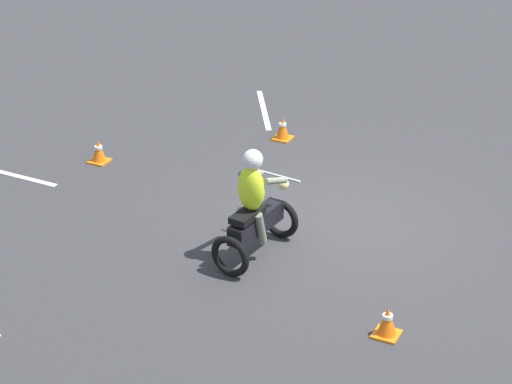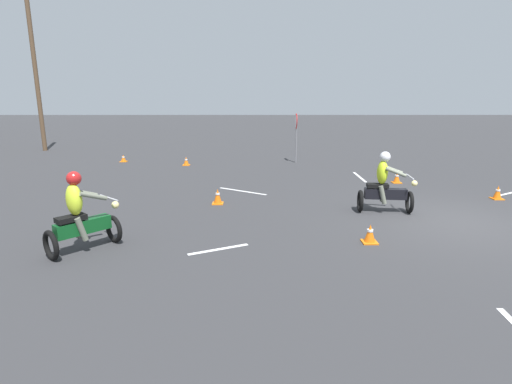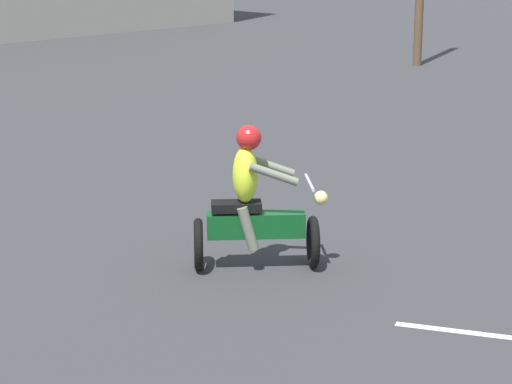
% 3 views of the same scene
% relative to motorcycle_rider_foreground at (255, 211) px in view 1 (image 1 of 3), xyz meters
% --- Properties ---
extents(ground_plane, '(120.00, 120.00, 0.00)m').
position_rel_motorcycle_rider_foreground_xyz_m(ground_plane, '(-0.84, -1.51, -0.73)').
color(ground_plane, '#333335').
extents(motorcycle_rider_foreground, '(0.79, 1.54, 1.66)m').
position_rel_motorcycle_rider_foreground_xyz_m(motorcycle_rider_foreground, '(0.00, 0.00, 0.00)').
color(motorcycle_rider_foreground, black).
rests_on(motorcycle_rider_foreground, ground).
extents(traffic_cone_near_left, '(0.32, 0.32, 0.40)m').
position_rel_motorcycle_rider_foreground_xyz_m(traffic_cone_near_left, '(3.79, -1.68, -0.53)').
color(traffic_cone_near_left, orange).
rests_on(traffic_cone_near_left, ground).
extents(traffic_cone_far_right, '(0.32, 0.32, 0.42)m').
position_rel_motorcycle_rider_foreground_xyz_m(traffic_cone_far_right, '(1.42, -3.95, -0.53)').
color(traffic_cone_far_right, orange).
rests_on(traffic_cone_far_right, ground).
extents(traffic_cone_far_center, '(0.32, 0.32, 0.41)m').
position_rel_motorcycle_rider_foreground_xyz_m(traffic_cone_far_center, '(-2.32, 1.01, -0.53)').
color(traffic_cone_far_center, orange).
rests_on(traffic_cone_far_center, ground).
extents(lane_stripe_e, '(1.98, 0.13, 0.01)m').
position_rel_motorcycle_rider_foreground_xyz_m(lane_stripe_e, '(4.88, -0.61, -0.72)').
color(lane_stripe_e, silver).
rests_on(lane_stripe_e, ground).
extents(lane_stripe_se, '(1.13, 1.78, 0.01)m').
position_rel_motorcycle_rider_foreground_xyz_m(lane_stripe_se, '(2.33, -5.06, -0.72)').
color(lane_stripe_se, silver).
rests_on(lane_stripe_se, ground).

